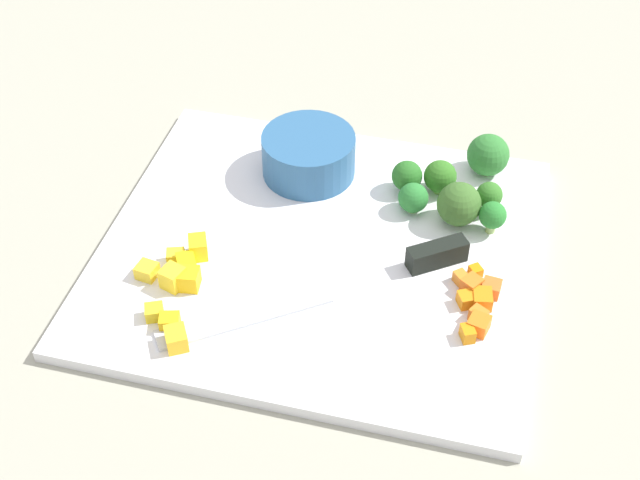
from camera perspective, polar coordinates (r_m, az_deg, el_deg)
ground_plane at (r=0.83m, az=0.00°, el=-1.09°), size 4.00×4.00×0.00m
cutting_board at (r=0.83m, az=0.00°, el=-0.80°), size 0.41×0.37×0.01m
prep_bowl at (r=0.90m, az=-0.76°, el=5.61°), size 0.10×0.10×0.05m
chef_knife at (r=0.79m, az=3.69°, el=-2.24°), size 0.25×0.19×0.02m
carrot_dice_0 at (r=0.79m, az=9.92°, el=-2.94°), size 0.02×0.02×0.02m
carrot_dice_1 at (r=0.78m, az=9.59°, el=-3.88°), size 0.02×0.02×0.01m
carrot_dice_2 at (r=0.76m, az=10.38°, el=-5.48°), size 0.02×0.02×0.01m
carrot_dice_3 at (r=0.78m, az=10.60°, el=-3.81°), size 0.02×0.02×0.01m
carrot_dice_4 at (r=0.76m, az=9.67°, el=-6.07°), size 0.02×0.02×0.01m
carrot_dice_5 at (r=0.80m, az=11.17°, el=-3.11°), size 0.02×0.02×0.01m
carrot_dice_6 at (r=0.81m, az=10.17°, el=-2.05°), size 0.01×0.02×0.01m
carrot_dice_7 at (r=0.80m, az=9.23°, el=-2.48°), size 0.02×0.02×0.01m
carrot_dice_8 at (r=0.77m, az=10.36°, el=-4.88°), size 0.02×0.02×0.01m
pepper_dice_0 at (r=0.82m, az=-9.45°, el=-1.10°), size 0.02×0.02×0.01m
pepper_dice_1 at (r=0.80m, az=-9.64°, el=-2.45°), size 0.02×0.02×0.02m
pepper_dice_2 at (r=0.78m, az=-10.82°, el=-4.68°), size 0.02×0.02×0.01m
pepper_dice_3 at (r=0.75m, az=-9.42°, el=-6.41°), size 0.03×0.03×0.02m
pepper_dice_4 at (r=0.82m, az=-8.00°, el=-0.48°), size 0.02×0.03×0.02m
pepper_dice_5 at (r=0.79m, az=-8.67°, el=-2.54°), size 0.02×0.02×0.02m
pepper_dice_6 at (r=0.81m, az=-8.75°, el=-1.62°), size 0.02×0.03×0.02m
pepper_dice_7 at (r=0.81m, az=-11.29°, el=-1.99°), size 0.02×0.02×0.01m
pepper_dice_8 at (r=0.76m, az=-9.84°, el=-5.32°), size 0.02×0.02×0.01m
broccoli_floret_0 at (r=0.88m, az=7.89°, el=4.13°), size 0.03×0.03×0.04m
broccoli_floret_1 at (r=0.85m, az=9.11°, el=2.32°), size 0.04×0.04×0.04m
broccoli_floret_2 at (r=0.91m, az=10.97°, el=5.48°), size 0.04×0.04×0.04m
broccoli_floret_3 at (r=0.88m, az=5.73°, el=4.18°), size 0.03×0.03×0.03m
broccoli_floret_4 at (r=0.85m, az=11.26°, el=1.57°), size 0.03×0.03×0.03m
broccoli_floret_5 at (r=0.86m, az=6.14°, el=2.76°), size 0.03×0.03×0.03m
broccoli_floret_6 at (r=0.87m, az=11.04°, el=2.88°), size 0.03×0.03×0.03m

